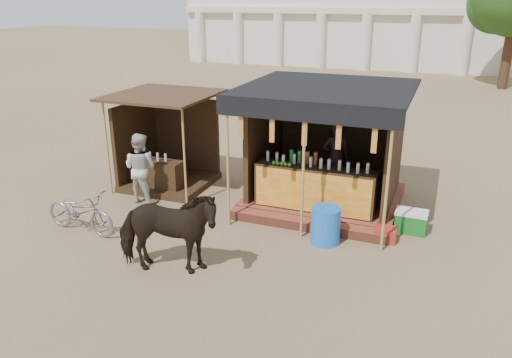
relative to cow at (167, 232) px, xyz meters
name	(u,v)px	position (x,y,z in m)	size (l,w,h in m)	color
ground	(224,263)	(0.77, 0.63, -0.79)	(120.00, 120.00, 0.00)	#846B4C
main_stall	(325,163)	(1.79, 3.99, 0.24)	(3.60, 3.61, 2.78)	#974431
secondary_stall	(164,152)	(-2.39, 3.87, 0.06)	(2.40, 2.40, 2.38)	#3C2916
cow	(167,232)	(0.00, 0.00, 0.00)	(0.85, 1.86, 1.57)	black
motorbike	(80,212)	(-2.52, 0.77, -0.34)	(0.60, 1.72, 0.90)	gray
bystander	(140,168)	(-2.28, 2.63, 0.04)	(0.81, 0.63, 1.66)	beige
blue_barrel	(325,225)	(2.28, 2.12, -0.42)	(0.58, 0.58, 0.74)	blue
red_crate	(385,234)	(3.39, 2.63, -0.65)	(0.42, 0.37, 0.27)	maroon
cooler	(411,221)	(3.82, 3.23, -0.55)	(0.65, 0.45, 0.46)	#176A1F
background_building	(377,5)	(-1.23, 30.58, 3.19)	(26.00, 7.45, 8.18)	silver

